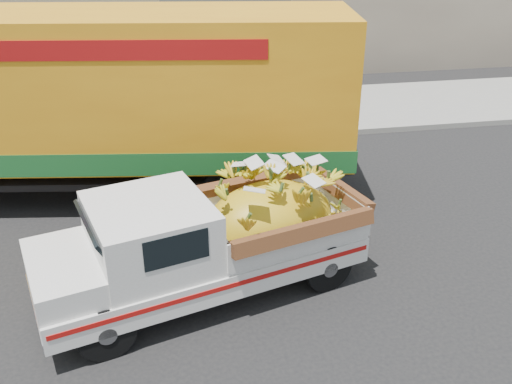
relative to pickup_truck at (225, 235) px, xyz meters
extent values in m
plane|color=black|center=(-1.51, 0.27, -0.95)|extent=(100.00, 100.00, 0.00)
cube|color=gray|center=(-1.51, 6.37, -0.87)|extent=(60.00, 0.25, 0.15)
cube|color=gray|center=(-1.51, 8.47, -0.88)|extent=(60.00, 4.00, 0.14)
cylinder|color=black|center=(-1.81, -1.33, -0.54)|extent=(0.84, 0.45, 0.81)
cylinder|color=black|center=(-2.24, 0.17, -0.54)|extent=(0.84, 0.45, 0.81)
cylinder|color=black|center=(1.57, -0.36, -0.54)|extent=(0.84, 0.45, 0.81)
cylinder|color=black|center=(1.15, 1.14, -0.54)|extent=(0.84, 0.45, 0.81)
cube|color=silver|center=(-0.38, -0.11, -0.35)|extent=(5.32, 3.12, 0.42)
cube|color=#A50F0C|center=(-0.13, -0.99, -0.28)|extent=(4.73, 1.36, 0.07)
cube|color=silver|center=(-2.76, -0.78, -0.47)|extent=(0.59, 1.74, 0.15)
cube|color=silver|center=(-2.36, -0.67, 0.05)|extent=(1.34, 1.89, 0.38)
cube|color=silver|center=(-1.13, -0.32, 0.33)|extent=(2.07, 2.13, 0.96)
cube|color=black|center=(-0.79, -1.13, 0.52)|extent=(0.88, 0.26, 0.45)
cube|color=silver|center=(0.85, 0.24, 0.13)|extent=(2.86, 2.42, 0.54)
ellipsoid|color=orange|center=(0.75, 0.21, 0.01)|extent=(2.53, 2.00, 1.37)
cylinder|color=black|center=(1.61, 2.21, -0.40)|extent=(1.14, 0.48, 1.10)
cylinder|color=black|center=(1.92, 4.18, -0.40)|extent=(1.14, 0.48, 1.10)
cylinder|color=black|center=(0.43, 2.39, -0.40)|extent=(1.14, 0.48, 1.10)
cylinder|color=black|center=(0.73, 4.37, -0.40)|extent=(1.14, 0.48, 1.10)
cube|color=black|center=(-2.88, 3.92, -0.17)|extent=(12.01, 2.83, 0.36)
cube|color=orange|center=(-2.88, 3.92, 1.43)|extent=(12.00, 4.27, 2.84)
cube|color=#185623|center=(-2.88, 3.92, 0.26)|extent=(12.07, 4.30, 0.45)
cube|color=maroon|center=(-3.07, 2.67, 2.40)|extent=(8.30, 1.31, 0.35)
camera|label=1|loc=(-0.92, -7.64, 4.55)|focal=40.00mm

